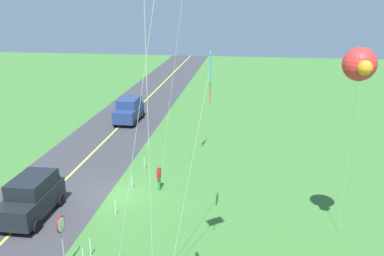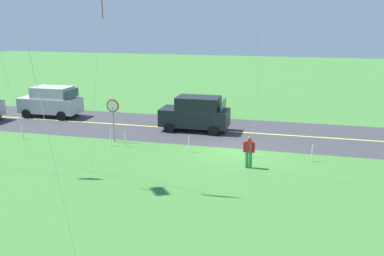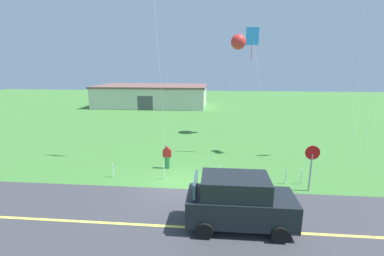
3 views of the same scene
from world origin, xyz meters
name	(u,v)px [view 3 (image 3 of 3)]	position (x,y,z in m)	size (l,w,h in m)	color
ground_plane	(178,186)	(0.00, 0.00, -0.05)	(120.00, 120.00, 0.10)	#3D7533
asphalt_road	(165,226)	(0.00, -4.00, 0.00)	(120.00, 7.00, 0.00)	#38383D
road_centre_stripe	(165,226)	(0.00, -4.00, 0.01)	(120.00, 0.16, 0.00)	#E5E04C
car_suv_foreground	(239,201)	(3.05, -3.71, 1.15)	(4.40, 2.12, 2.24)	black
stop_sign	(312,159)	(7.14, -0.10, 1.80)	(0.76, 0.08, 2.56)	gray
person_adult_near	(167,156)	(-1.07, 2.39, 0.86)	(0.58, 0.22, 1.60)	#338C4C
kite_blue_mid	(239,42)	(4.09, 12.12, 8.82)	(2.77, 1.40, 9.52)	silver
kite_green_far	(253,39)	(4.53, 5.97, 8.50)	(2.17, 1.51, 9.26)	silver
warehouse_distant	(153,95)	(-8.77, 30.50, 1.75)	(18.36, 10.20, 3.50)	beige
fence_post_0	(113,170)	(-4.11, 0.70, 0.45)	(0.05, 0.05, 0.90)	silver
fence_post_1	(164,172)	(-0.96, 0.70, 0.45)	(0.05, 0.05, 0.90)	silver
fence_post_2	(220,174)	(2.37, 0.70, 0.45)	(0.05, 0.05, 0.90)	silver
fence_post_3	(286,176)	(6.12, 0.70, 0.45)	(0.05, 0.05, 0.90)	silver
fence_post_4	(301,177)	(6.98, 0.70, 0.45)	(0.05, 0.05, 0.90)	silver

